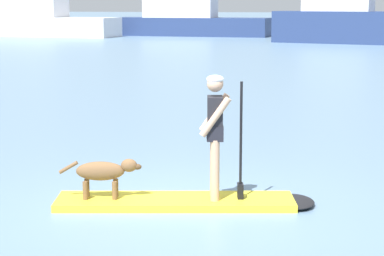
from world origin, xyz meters
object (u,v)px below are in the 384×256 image
(dog, at_px, (104,172))
(moored_boat_far_starboard, at_px, (188,18))
(moored_boat_far_port, at_px, (346,21))
(person_paddler, at_px, (216,128))
(paddleboard, at_px, (192,202))
(moored_boat_port, at_px, (39,21))

(dog, bearing_deg, moored_boat_far_starboard, 102.41)
(dog, relative_size, moored_boat_far_port, 0.11)
(dog, bearing_deg, person_paddler, 13.33)
(paddleboard, distance_m, person_paddler, 1.07)
(person_paddler, height_order, moored_boat_port, moored_boat_port)
(moored_boat_far_starboard, xyz_separation_m, moored_boat_far_port, (13.13, -8.67, 0.05))
(person_paddler, distance_m, moored_boat_far_starboard, 51.27)
(person_paddler, height_order, dog, person_paddler)
(person_paddler, distance_m, dog, 1.63)
(person_paddler, xyz_separation_m, moored_boat_far_starboard, (-12.49, 49.73, 0.36))
(moored_boat_far_starboard, bearing_deg, moored_boat_port, -162.57)
(paddleboard, xyz_separation_m, dog, (-1.16, -0.27, 0.41))
(paddleboard, height_order, moored_boat_far_starboard, moored_boat_far_starboard)
(moored_boat_port, bearing_deg, moored_boat_far_starboard, 17.43)
(moored_boat_port, xyz_separation_m, moored_boat_far_starboard, (11.67, 3.66, 0.22))
(dog, relative_size, moored_boat_far_starboard, 0.08)
(person_paddler, xyz_separation_m, moored_boat_far_port, (0.64, 41.06, 0.41))
(person_paddler, bearing_deg, moored_boat_far_starboard, 104.10)
(paddleboard, relative_size, moored_boat_far_starboard, 0.27)
(paddleboard, height_order, moored_boat_far_port, moored_boat_far_port)
(person_paddler, xyz_separation_m, dog, (-1.47, -0.35, -0.61))
(dog, bearing_deg, paddleboard, 13.33)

